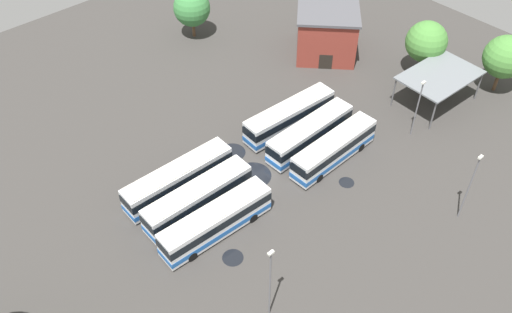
% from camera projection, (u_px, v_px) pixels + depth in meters
% --- Properties ---
extents(ground_plane, '(95.95, 95.95, 0.00)m').
position_uv_depth(ground_plane, '(257.00, 176.00, 60.44)').
color(ground_plane, '#383533').
extents(bus_row0_slot0, '(12.38, 3.16, 3.42)m').
position_uv_depth(bus_row0_slot0, '(289.00, 116.00, 65.07)').
color(bus_row0_slot0, silver).
rests_on(bus_row0_slot0, ground_plane).
extents(bus_row0_slot1, '(11.93, 2.71, 3.42)m').
position_uv_depth(bus_row0_slot1, '(310.00, 133.00, 62.79)').
color(bus_row0_slot1, silver).
rests_on(bus_row0_slot1, ground_plane).
extents(bus_row0_slot2, '(11.65, 2.73, 3.42)m').
position_uv_depth(bus_row0_slot2, '(334.00, 149.00, 60.94)').
color(bus_row0_slot2, silver).
rests_on(bus_row0_slot2, ground_plane).
extents(bus_row1_slot0, '(12.58, 2.87, 3.42)m').
position_uv_depth(bus_row1_slot0, '(178.00, 179.00, 57.57)').
color(bus_row1_slot0, silver).
rests_on(bus_row1_slot0, ground_plane).
extents(bus_row1_slot1, '(12.20, 2.80, 3.42)m').
position_uv_depth(bus_row1_slot1, '(198.00, 198.00, 55.59)').
color(bus_row1_slot1, silver).
rests_on(bus_row1_slot1, ground_plane).
extents(bus_row1_slot2, '(12.17, 3.08, 3.42)m').
position_uv_depth(bus_row1_slot2, '(216.00, 221.00, 53.41)').
color(bus_row1_slot2, silver).
rests_on(bus_row1_slot2, ground_plane).
extents(depot_building, '(12.61, 12.56, 6.76)m').
position_uv_depth(depot_building, '(327.00, 30.00, 76.21)').
color(depot_building, maroon).
rests_on(depot_building, ground_plane).
extents(maintenance_shelter, '(10.12, 7.03, 4.26)m').
position_uv_depth(maintenance_shelter, '(440.00, 76.00, 67.15)').
color(maintenance_shelter, slate).
rests_on(maintenance_shelter, ground_plane).
extents(lamp_post_far_corner, '(0.56, 0.28, 7.59)m').
position_uv_depth(lamp_post_far_corner, '(418.00, 106.00, 62.57)').
color(lamp_post_far_corner, slate).
rests_on(lamp_post_far_corner, ground_plane).
extents(lamp_post_by_building, '(0.56, 0.28, 8.82)m').
position_uv_depth(lamp_post_by_building, '(270.00, 282.00, 44.87)').
color(lamp_post_by_building, slate).
rests_on(lamp_post_by_building, ground_plane).
extents(lamp_post_near_entrance, '(0.56, 0.28, 8.46)m').
position_uv_depth(lamp_post_near_entrance, '(470.00, 185.00, 53.00)').
color(lamp_post_near_entrance, slate).
rests_on(lamp_post_near_entrance, ground_plane).
extents(tree_north_edge, '(5.27, 5.27, 7.18)m').
position_uv_depth(tree_north_edge, '(192.00, 8.00, 78.38)').
color(tree_north_edge, brown).
rests_on(tree_north_edge, ground_plane).
extents(tree_west_edge, '(5.43, 5.43, 7.77)m').
position_uv_depth(tree_west_edge, '(505.00, 57.00, 68.37)').
color(tree_west_edge, brown).
rests_on(tree_west_edge, ground_plane).
extents(tree_northwest, '(5.38, 5.38, 7.62)m').
position_uv_depth(tree_northwest, '(426.00, 42.00, 71.16)').
color(tree_northwest, brown).
rests_on(tree_northwest, ground_plane).
extents(puddle_near_shelter, '(2.06, 2.06, 0.01)m').
position_uv_depth(puddle_near_shelter, '(233.00, 258.00, 52.46)').
color(puddle_near_shelter, black).
rests_on(puddle_near_shelter, ground_plane).
extents(puddle_between_rows, '(1.69, 1.69, 0.01)m').
position_uv_depth(puddle_between_rows, '(347.00, 183.00, 59.66)').
color(puddle_between_rows, black).
rests_on(puddle_between_rows, ground_plane).
extents(puddle_front_lane, '(3.09, 3.09, 0.01)m').
position_uv_depth(puddle_front_lane, '(232.00, 152.00, 63.13)').
color(puddle_front_lane, black).
rests_on(puddle_front_lane, ground_plane).
extents(puddle_back_corner, '(4.16, 4.16, 0.01)m').
position_uv_depth(puddle_back_corner, '(253.00, 175.00, 60.44)').
color(puddle_back_corner, black).
rests_on(puddle_back_corner, ground_plane).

